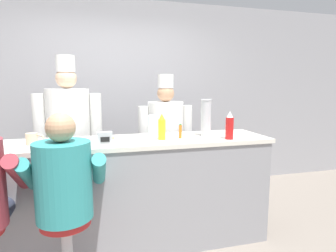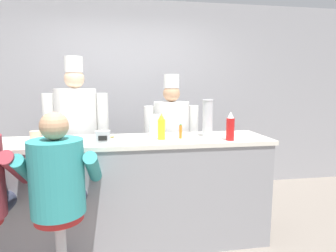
{
  "view_description": "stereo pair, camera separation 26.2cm",
  "coord_description": "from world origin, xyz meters",
  "px_view_note": "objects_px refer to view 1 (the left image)",
  "views": [
    {
      "loc": [
        -0.29,
        -2.23,
        1.53
      ],
      "look_at": [
        0.38,
        0.28,
        1.15
      ],
      "focal_mm": 30.0,
      "sensor_mm": 36.0,
      "label": 1
    },
    {
      "loc": [
        -0.04,
        -2.29,
        1.53
      ],
      "look_at": [
        0.38,
        0.28,
        1.15
      ],
      "focal_mm": 30.0,
      "sensor_mm": 36.0,
      "label": 2
    }
  ],
  "objects_px": {
    "mustard_bottle_yellow": "(162,128)",
    "hot_sauce_bottle_orange": "(180,131)",
    "ketchup_bottle_red": "(230,126)",
    "cereal_bowl": "(56,144)",
    "water_pitcher_clear": "(154,126)",
    "cook_in_whites_far": "(166,138)",
    "cook_in_whites_near": "(69,132)",
    "diner_seated_teal": "(64,186)",
    "breakfast_plate": "(109,139)",
    "cup_stack_steel": "(206,118)",
    "napkin_dispenser_chrome": "(105,139)",
    "coffee_mug_tan": "(32,139)"
  },
  "relations": [
    {
      "from": "hot_sauce_bottle_orange",
      "to": "cup_stack_steel",
      "type": "height_order",
      "value": "cup_stack_steel"
    },
    {
      "from": "napkin_dispenser_chrome",
      "to": "hot_sauce_bottle_orange",
      "type": "bearing_deg",
      "value": 12.1
    },
    {
      "from": "mustard_bottle_yellow",
      "to": "hot_sauce_bottle_orange",
      "type": "bearing_deg",
      "value": 6.14
    },
    {
      "from": "ketchup_bottle_red",
      "to": "napkin_dispenser_chrome",
      "type": "relative_size",
      "value": 2.17
    },
    {
      "from": "ketchup_bottle_red",
      "to": "cook_in_whites_far",
      "type": "distance_m",
      "value": 0.95
    },
    {
      "from": "cook_in_whites_near",
      "to": "cook_in_whites_far",
      "type": "relative_size",
      "value": 1.12
    },
    {
      "from": "breakfast_plate",
      "to": "napkin_dispenser_chrome",
      "type": "xyz_separation_m",
      "value": [
        -0.04,
        -0.2,
        0.04
      ]
    },
    {
      "from": "ketchup_bottle_red",
      "to": "cup_stack_steel",
      "type": "xyz_separation_m",
      "value": [
        -0.15,
        0.21,
        0.06
      ]
    },
    {
      "from": "cup_stack_steel",
      "to": "cook_in_whites_far",
      "type": "distance_m",
      "value": 0.73
    },
    {
      "from": "water_pitcher_clear",
      "to": "breakfast_plate",
      "type": "xyz_separation_m",
      "value": [
        -0.44,
        -0.12,
        -0.09
      ]
    },
    {
      "from": "mustard_bottle_yellow",
      "to": "cereal_bowl",
      "type": "relative_size",
      "value": 1.43
    },
    {
      "from": "hot_sauce_bottle_orange",
      "to": "cook_in_whites_near",
      "type": "relative_size",
      "value": 0.07
    },
    {
      "from": "water_pitcher_clear",
      "to": "cook_in_whites_near",
      "type": "height_order",
      "value": "cook_in_whites_near"
    },
    {
      "from": "ketchup_bottle_red",
      "to": "hot_sauce_bottle_orange",
      "type": "xyz_separation_m",
      "value": [
        -0.43,
        0.16,
        -0.06
      ]
    },
    {
      "from": "ketchup_bottle_red",
      "to": "water_pitcher_clear",
      "type": "distance_m",
      "value": 0.73
    },
    {
      "from": "ketchup_bottle_red",
      "to": "hot_sauce_bottle_orange",
      "type": "relative_size",
      "value": 1.97
    },
    {
      "from": "coffee_mug_tan",
      "to": "cook_in_whites_near",
      "type": "xyz_separation_m",
      "value": [
        0.24,
        0.69,
        -0.07
      ]
    },
    {
      "from": "water_pitcher_clear",
      "to": "cook_in_whites_far",
      "type": "xyz_separation_m",
      "value": [
        0.25,
        0.49,
        -0.23
      ]
    },
    {
      "from": "ketchup_bottle_red",
      "to": "cup_stack_steel",
      "type": "relative_size",
      "value": 0.72
    },
    {
      "from": "cup_stack_steel",
      "to": "cook_in_whites_far",
      "type": "bearing_deg",
      "value": 111.91
    },
    {
      "from": "napkin_dispenser_chrome",
      "to": "cook_in_whites_near",
      "type": "xyz_separation_m",
      "value": [
        -0.35,
        0.89,
        -0.07
      ]
    },
    {
      "from": "mustard_bottle_yellow",
      "to": "cereal_bowl",
      "type": "height_order",
      "value": "mustard_bottle_yellow"
    },
    {
      "from": "cup_stack_steel",
      "to": "cook_in_whites_near",
      "type": "bearing_deg",
      "value": 152.56
    },
    {
      "from": "water_pitcher_clear",
      "to": "cereal_bowl",
      "type": "xyz_separation_m",
      "value": [
        -0.88,
        -0.26,
        -0.08
      ]
    },
    {
      "from": "ketchup_bottle_red",
      "to": "cereal_bowl",
      "type": "distance_m",
      "value": 1.53
    },
    {
      "from": "napkin_dispenser_chrome",
      "to": "cereal_bowl",
      "type": "bearing_deg",
      "value": 171.98
    },
    {
      "from": "ketchup_bottle_red",
      "to": "diner_seated_teal",
      "type": "distance_m",
      "value": 1.51
    },
    {
      "from": "mustard_bottle_yellow",
      "to": "cereal_bowl",
      "type": "xyz_separation_m",
      "value": [
        -0.91,
        -0.08,
        -0.09
      ]
    },
    {
      "from": "cup_stack_steel",
      "to": "breakfast_plate",
      "type": "bearing_deg",
      "value": 179.79
    },
    {
      "from": "water_pitcher_clear",
      "to": "cereal_bowl",
      "type": "distance_m",
      "value": 0.92
    },
    {
      "from": "hot_sauce_bottle_orange",
      "to": "diner_seated_teal",
      "type": "distance_m",
      "value": 1.16
    },
    {
      "from": "breakfast_plate",
      "to": "diner_seated_teal",
      "type": "bearing_deg",
      "value": -121.69
    },
    {
      "from": "hot_sauce_bottle_orange",
      "to": "coffee_mug_tan",
      "type": "bearing_deg",
      "value": 178.08
    },
    {
      "from": "breakfast_plate",
      "to": "cook_in_whites_far",
      "type": "xyz_separation_m",
      "value": [
        0.69,
        0.61,
        -0.13
      ]
    },
    {
      "from": "breakfast_plate",
      "to": "cup_stack_steel",
      "type": "relative_size",
      "value": 0.63
    },
    {
      "from": "cup_stack_steel",
      "to": "cook_in_whites_far",
      "type": "xyz_separation_m",
      "value": [
        -0.25,
        0.62,
        -0.3
      ]
    },
    {
      "from": "napkin_dispenser_chrome",
      "to": "breakfast_plate",
      "type": "bearing_deg",
      "value": 77.96
    },
    {
      "from": "ketchup_bottle_red",
      "to": "cup_stack_steel",
      "type": "bearing_deg",
      "value": 126.24
    },
    {
      "from": "mustard_bottle_yellow",
      "to": "coffee_mug_tan",
      "type": "height_order",
      "value": "mustard_bottle_yellow"
    },
    {
      "from": "cook_in_whites_far",
      "to": "cook_in_whites_near",
      "type": "bearing_deg",
      "value": 175.99
    },
    {
      "from": "breakfast_plate",
      "to": "cook_in_whites_near",
      "type": "xyz_separation_m",
      "value": [
        -0.4,
        0.69,
        -0.03
      ]
    },
    {
      "from": "mustard_bottle_yellow",
      "to": "breakfast_plate",
      "type": "relative_size",
      "value": 1.06
    },
    {
      "from": "cup_stack_steel",
      "to": "diner_seated_teal",
      "type": "bearing_deg",
      "value": -156.78
    },
    {
      "from": "diner_seated_teal",
      "to": "cook_in_whites_far",
      "type": "distance_m",
      "value": 1.56
    },
    {
      "from": "diner_seated_teal",
      "to": "cook_in_whites_near",
      "type": "relative_size",
      "value": 0.73
    },
    {
      "from": "breakfast_plate",
      "to": "coffee_mug_tan",
      "type": "relative_size",
      "value": 1.56
    },
    {
      "from": "cereal_bowl",
      "to": "diner_seated_teal",
      "type": "xyz_separation_m",
      "value": [
        0.09,
        -0.41,
        -0.22
      ]
    },
    {
      "from": "ketchup_bottle_red",
      "to": "cook_in_whites_near",
      "type": "distance_m",
      "value": 1.74
    },
    {
      "from": "cook_in_whites_near",
      "to": "hot_sauce_bottle_orange",
      "type": "bearing_deg",
      "value": -34.78
    },
    {
      "from": "cereal_bowl",
      "to": "cook_in_whites_far",
      "type": "relative_size",
      "value": 0.1
    }
  ]
}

